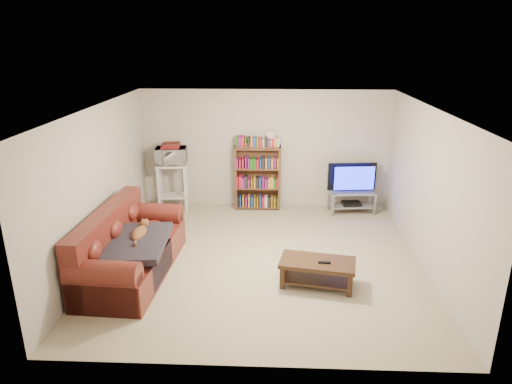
# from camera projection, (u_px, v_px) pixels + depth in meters

# --- Properties ---
(floor) EXTENTS (5.00, 5.00, 0.00)m
(floor) POSITION_uv_depth(u_px,v_px,m) (261.00, 259.00, 7.28)
(floor) COLOR #BBB08B
(floor) RESTS_ON ground
(ceiling) EXTENTS (5.00, 5.00, 0.00)m
(ceiling) POSITION_uv_depth(u_px,v_px,m) (262.00, 109.00, 6.51)
(ceiling) COLOR white
(ceiling) RESTS_ON ground
(wall_back) EXTENTS (5.00, 0.00, 5.00)m
(wall_back) POSITION_uv_depth(u_px,v_px,m) (265.00, 149.00, 9.26)
(wall_back) COLOR beige
(wall_back) RESTS_ON ground
(wall_front) EXTENTS (5.00, 0.00, 5.00)m
(wall_front) POSITION_uv_depth(u_px,v_px,m) (253.00, 267.00, 4.53)
(wall_front) COLOR beige
(wall_front) RESTS_ON ground
(wall_left) EXTENTS (0.00, 5.00, 5.00)m
(wall_left) POSITION_uv_depth(u_px,v_px,m) (99.00, 186.00, 7.00)
(wall_left) COLOR beige
(wall_left) RESTS_ON ground
(wall_right) EXTENTS (0.00, 5.00, 5.00)m
(wall_right) POSITION_uv_depth(u_px,v_px,m) (429.00, 190.00, 6.79)
(wall_right) COLOR beige
(wall_right) RESTS_ON ground
(sofa) EXTENTS (1.12, 2.36, 0.99)m
(sofa) POSITION_uv_depth(u_px,v_px,m) (127.00, 252.00, 6.77)
(sofa) COLOR maroon
(sofa) RESTS_ON floor
(blanket) EXTENTS (0.93, 1.18, 0.19)m
(blanket) POSITION_uv_depth(u_px,v_px,m) (135.00, 243.00, 6.53)
(blanket) COLOR #27232C
(blanket) RESTS_ON sofa
(cat) EXTENTS (0.29, 0.64, 0.19)m
(cat) POSITION_uv_depth(u_px,v_px,m) (139.00, 233.00, 6.70)
(cat) COLOR brown
(cat) RESTS_ON sofa
(coffee_table) EXTENTS (1.13, 0.71, 0.38)m
(coffee_table) POSITION_uv_depth(u_px,v_px,m) (317.00, 268.00, 6.45)
(coffee_table) COLOR #352112
(coffee_table) RESTS_ON floor
(remote) EXTENTS (0.17, 0.05, 0.02)m
(remote) POSITION_uv_depth(u_px,v_px,m) (324.00, 262.00, 6.35)
(remote) COLOR black
(remote) RESTS_ON coffee_table
(tv_stand) EXTENTS (0.94, 0.50, 0.45)m
(tv_stand) POSITION_uv_depth(u_px,v_px,m) (352.00, 198.00, 9.13)
(tv_stand) COLOR #999EA3
(tv_stand) RESTS_ON floor
(television) EXTENTS (0.98, 0.23, 0.56)m
(television) POSITION_uv_depth(u_px,v_px,m) (353.00, 178.00, 9.00)
(television) COLOR black
(television) RESTS_ON tv_stand
(dvd_player) EXTENTS (0.38, 0.29, 0.06)m
(dvd_player) POSITION_uv_depth(u_px,v_px,m) (351.00, 203.00, 9.17)
(dvd_player) COLOR black
(dvd_player) RESTS_ON tv_stand
(bookshelf) EXTENTS (0.92, 0.29, 1.33)m
(bookshelf) POSITION_uv_depth(u_px,v_px,m) (258.00, 176.00, 9.24)
(bookshelf) COLOR brown
(bookshelf) RESTS_ON floor
(shelf_clutter) EXTENTS (0.67, 0.21, 0.28)m
(shelf_clutter) POSITION_uv_depth(u_px,v_px,m) (263.00, 140.00, 9.01)
(shelf_clutter) COLOR silver
(shelf_clutter) RESTS_ON bookshelf
(microwave_stand) EXTENTS (0.65, 0.50, 0.97)m
(microwave_stand) POSITION_uv_depth(u_px,v_px,m) (173.00, 181.00, 9.19)
(microwave_stand) COLOR silver
(microwave_stand) RESTS_ON floor
(microwave) EXTENTS (0.64, 0.47, 0.33)m
(microwave) POSITION_uv_depth(u_px,v_px,m) (171.00, 156.00, 9.02)
(microwave) COLOR silver
(microwave) RESTS_ON microwave_stand
(game_boxes) EXTENTS (0.38, 0.34, 0.05)m
(game_boxes) POSITION_uv_depth(u_px,v_px,m) (171.00, 146.00, 8.96)
(game_boxes) COLOR maroon
(game_boxes) RESTS_ON microwave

